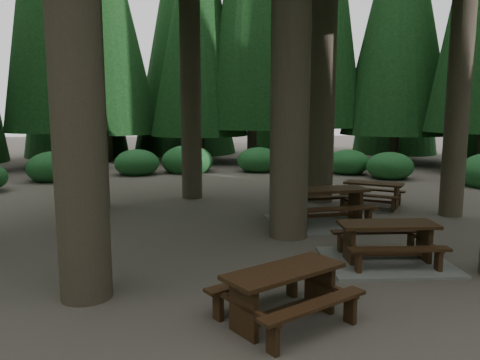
{
  "coord_description": "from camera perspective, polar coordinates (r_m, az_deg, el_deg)",
  "views": [
    {
      "loc": [
        -0.93,
        -9.86,
        2.81
      ],
      "look_at": [
        -0.19,
        1.41,
        1.1
      ],
      "focal_mm": 35.0,
      "sensor_mm": 36.0,
      "label": 1
    }
  ],
  "objects": [
    {
      "name": "picnic_table_e",
      "position": [
        6.37,
        5.39,
        -12.83
      ],
      "size": [
        2.15,
        2.06,
        0.73
      ],
      "rotation": [
        0.0,
        0.0,
        0.58
      ],
      "color": "black",
      "rests_on": "ground"
    },
    {
      "name": "picnic_table_d",
      "position": [
        14.13,
        15.94,
        -1.26
      ],
      "size": [
        2.07,
        1.97,
        0.71
      ],
      "rotation": [
        0.0,
        0.0,
        -0.54
      ],
      "color": "black",
      "rests_on": "ground"
    },
    {
      "name": "picnic_table_a",
      "position": [
        9.1,
        17.42,
        -8.09
      ],
      "size": [
        2.27,
        1.88,
        0.76
      ],
      "rotation": [
        0.0,
        0.0,
        -0.01
      ],
      "color": "gray",
      "rests_on": "ground"
    },
    {
      "name": "picnic_table_c",
      "position": [
        11.82,
        10.34,
        -3.72
      ],
      "size": [
        2.91,
        2.54,
        0.88
      ],
      "rotation": [
        0.0,
        0.0,
        0.17
      ],
      "color": "gray",
      "rests_on": "ground"
    },
    {
      "name": "ground",
      "position": [
        10.29,
        1.6,
        -7.23
      ],
      "size": [
        80.0,
        80.0,
        0.0
      ],
      "primitive_type": "plane",
      "color": "#4B423C",
      "rests_on": "ground"
    },
    {
      "name": "shrub_ring",
      "position": [
        11.0,
        4.91,
        -4.07
      ],
      "size": [
        23.86,
        24.64,
        1.49
      ],
      "color": "#205E2E",
      "rests_on": "ground"
    }
  ]
}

